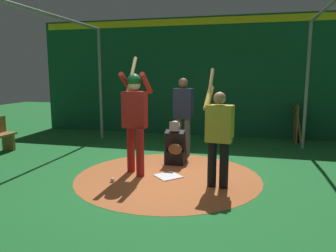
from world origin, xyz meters
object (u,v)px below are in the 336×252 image
catcher (175,147)px  baseball_0 (112,180)px  umpire (183,112)px  bat_rack (296,123)px  home_plate (168,176)px  batter (135,113)px  visitor (219,133)px

catcher → baseball_0: catcher is taller
umpire → bat_rack: 3.70m
home_plate → bat_rack: bat_rack is taller
batter → visitor: batter is taller
umpire → batter: bearing=-19.4°
visitor → bat_rack: (-4.39, 1.78, -0.43)m
home_plate → bat_rack: (-4.06, 2.72, 0.48)m
baseball_0 → catcher: bearing=149.6°
catcher → baseball_0: size_ratio=12.48×
catcher → batter: bearing=-34.9°
batter → bat_rack: bearing=140.2°
batter → umpire: bearing=160.6°
catcher → visitor: bearing=39.9°
batter → catcher: bearing=145.1°
visitor → bat_rack: 4.75m
home_plate → baseball_0: size_ratio=5.68×
catcher → bat_rack: 4.23m
visitor → bat_rack: bearing=163.3°
catcher → bat_rack: size_ratio=0.88×
visitor → umpire: bearing=-148.0°
umpire → visitor: bearing=26.6°
catcher → umpire: (-0.81, -0.01, 0.65)m
home_plate → batter: batter is taller
umpire → visitor: visitor is taller
umpire → catcher: bearing=0.5°
bat_rack → baseball_0: (4.59, -3.59, -0.45)m
batter → bat_rack: size_ratio=2.10×
home_plate → umpire: umpire is taller
visitor → baseball_0: visitor is taller
home_plate → umpire: (-1.67, -0.06, 1.00)m
home_plate → batter: size_ratio=0.19×
baseball_0 → batter: bearing=157.2°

